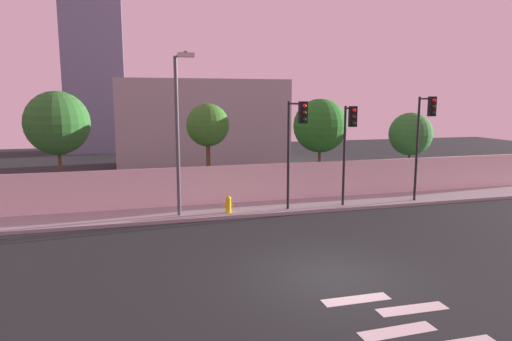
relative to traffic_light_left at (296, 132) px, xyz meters
name	(u,v)px	position (x,y,z in m)	size (l,w,h in m)	color
ground_plane	(333,277)	(-1.37, -6.80, -3.68)	(80.00, 80.00, 0.00)	black
sidewalk	(256,209)	(-1.37, 1.40, -3.61)	(36.00, 2.40, 0.15)	gray
perimeter_wall	(249,183)	(-1.37, 2.69, -2.63)	(36.00, 0.18, 1.80)	silver
crosswalk_marking	(418,339)	(-1.10, -10.47, -3.68)	(3.47, 4.74, 0.01)	silver
traffic_light_left	(296,132)	(0.00, 0.00, 0.00)	(0.36, 1.67, 4.83)	black
traffic_light_center	(349,134)	(2.62, 0.24, -0.17)	(0.36, 1.19, 4.62)	black
traffic_light_right	(425,127)	(6.54, 0.25, 0.12)	(0.34, 1.21, 5.04)	black
street_lamp_curbside	(178,122)	(-4.90, 0.61, 0.47)	(0.62, 2.38, 6.66)	#4C4C51
fire_hydrant	(228,204)	(-2.81, 0.79, -3.13)	(0.44, 0.26, 0.75)	gold
roadside_tree_leftmost	(57,123)	(-9.94, 3.77, 0.33)	(2.85, 2.85, 5.44)	brown
roadside_tree_midleft	(208,126)	(-3.16, 3.77, 0.11)	(2.10, 2.10, 4.88)	brown
roadside_tree_midright	(320,126)	(2.76, 3.77, 0.01)	(2.80, 2.80, 5.10)	brown
roadside_tree_rightmost	(411,134)	(8.21, 3.77, -0.54)	(2.39, 2.39, 4.34)	brown
low_building_distant	(201,123)	(-1.50, 16.69, -0.43)	(12.57, 6.00, 6.50)	#A2A2A2
tower_on_skyline	(91,7)	(-9.80, 28.69, 9.93)	(5.40, 5.00, 27.22)	slate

